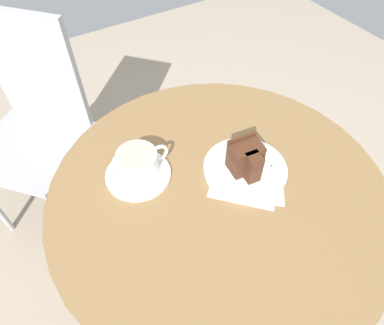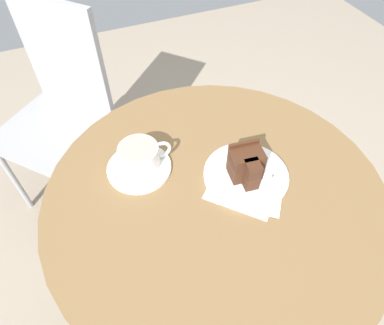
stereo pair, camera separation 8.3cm
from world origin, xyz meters
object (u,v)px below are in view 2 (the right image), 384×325
object	(u,v)px
teaspoon	(119,159)
cake_plate	(246,175)
saucer	(139,168)
napkin	(248,185)
cake_slice	(247,165)
cafe_chair	(60,100)
coffee_cup	(140,156)
fork	(267,172)

from	to	relation	value
teaspoon	cake_plate	world-z (taller)	teaspoon
teaspoon	saucer	bearing A→B (deg)	-113.90
napkin	cake_slice	bearing A→B (deg)	82.73
cake_plate	cafe_chair	size ratio (longest dim) A/B	0.24
cake_plate	cafe_chair	xyz separation A→B (m)	(-0.40, 0.75, -0.21)
cafe_chair	teaspoon	bearing A→B (deg)	-30.33
napkin	cafe_chair	size ratio (longest dim) A/B	0.26
teaspoon	cake_slice	size ratio (longest dim) A/B	1.12
cake_slice	coffee_cup	bearing A→B (deg)	149.14
teaspoon	cafe_chair	bearing A→B (deg)	36.66
teaspoon	fork	xyz separation A→B (m)	(0.32, -0.18, 0.00)
coffee_cup	teaspoon	bearing A→B (deg)	142.57
saucer	napkin	distance (m)	0.27
coffee_cup	napkin	bearing A→B (deg)	-35.72
teaspoon	fork	distance (m)	0.37
fork	napkin	size ratio (longest dim) A/B	0.59
cake_slice	teaspoon	bearing A→B (deg)	147.92
teaspoon	cake_plate	bearing A→B (deg)	-96.81
cake_plate	cafe_chair	world-z (taller)	cafe_chair
cake_slice	fork	world-z (taller)	cake_slice
teaspoon	cafe_chair	size ratio (longest dim) A/B	0.11
cafe_chair	cake_slice	bearing A→B (deg)	-14.81
saucer	cake_slice	distance (m)	0.27
fork	cafe_chair	size ratio (longest dim) A/B	0.15
fork	teaspoon	bearing A→B (deg)	-141.96
teaspoon	napkin	size ratio (longest dim) A/B	0.43
saucer	cafe_chair	xyz separation A→B (m)	(-0.17, 0.63, -0.21)
cake_plate	cake_slice	size ratio (longest dim) A/B	2.38
cake_plate	napkin	size ratio (longest dim) A/B	0.92
saucer	fork	distance (m)	0.32
coffee_cup	fork	distance (m)	0.31
saucer	fork	xyz separation A→B (m)	(0.28, -0.14, 0.01)
coffee_cup	fork	size ratio (longest dim) A/B	1.00
cake_plate	napkin	xyz separation A→B (m)	(-0.01, -0.03, -0.00)
cake_plate	napkin	world-z (taller)	cake_plate
napkin	cafe_chair	xyz separation A→B (m)	(-0.39, 0.78, -0.21)
cake_plate	napkin	distance (m)	0.03
cake_plate	fork	xyz separation A→B (m)	(0.05, -0.02, 0.01)
saucer	cake_slice	xyz separation A→B (m)	(0.23, -0.13, 0.05)
teaspoon	fork	bearing A→B (deg)	-95.15
cake_plate	fork	distance (m)	0.05
napkin	saucer	bearing A→B (deg)	146.58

